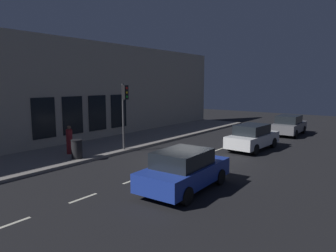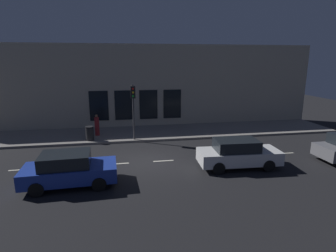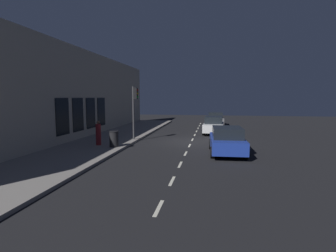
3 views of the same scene
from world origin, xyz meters
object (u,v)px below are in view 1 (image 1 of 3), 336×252
at_px(traffic_light, 124,103).
at_px(pedestrian_0, 69,141).
at_px(parked_car_2, 184,170).
at_px(parked_car_1, 289,125).
at_px(parked_car_0, 253,137).
at_px(trash_bin, 77,149).

bearing_deg(traffic_light, pedestrian_0, 57.81).
bearing_deg(parked_car_2, parked_car_1, 89.66).
xyz_separation_m(traffic_light, pedestrian_0, (1.71, 2.71, -2.07)).
xyz_separation_m(traffic_light, parked_car_1, (-6.04, -12.40, -2.18)).
relative_size(parked_car_0, pedestrian_0, 2.76).
height_order(traffic_light, pedestrian_0, traffic_light).
bearing_deg(parked_car_1, traffic_light, -117.31).
distance_m(parked_car_1, trash_bin, 16.84).
bearing_deg(parked_car_2, trash_bin, 175.77).
distance_m(parked_car_0, parked_car_1, 7.07).
distance_m(parked_car_0, pedestrian_0, 11.03).
bearing_deg(trash_bin, pedestrian_0, -18.87).
distance_m(parked_car_1, pedestrian_0, 16.98).
bearing_deg(pedestrian_0, traffic_light, 173.86).
relative_size(parked_car_2, trash_bin, 4.29).
xyz_separation_m(parked_car_1, pedestrian_0, (7.75, 15.11, 0.11)).
bearing_deg(parked_car_2, traffic_light, 150.60).
xyz_separation_m(parked_car_0, parked_car_2, (-0.74, 8.70, 0.00)).
xyz_separation_m(parked_car_0, parked_car_1, (-0.19, -7.07, 0.00)).
bearing_deg(traffic_light, parked_car_2, 152.94).
xyz_separation_m(parked_car_0, pedestrian_0, (7.56, 8.04, 0.11)).
height_order(traffic_light, parked_car_1, traffic_light).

